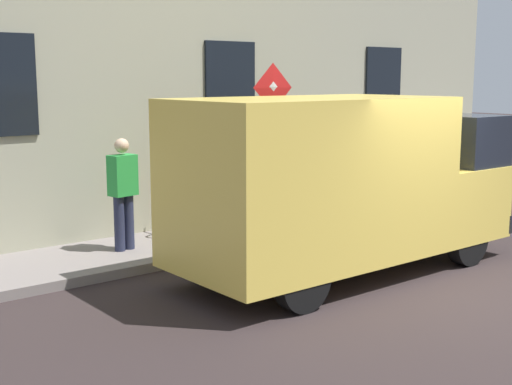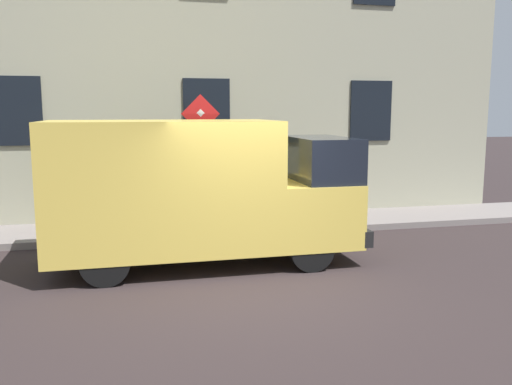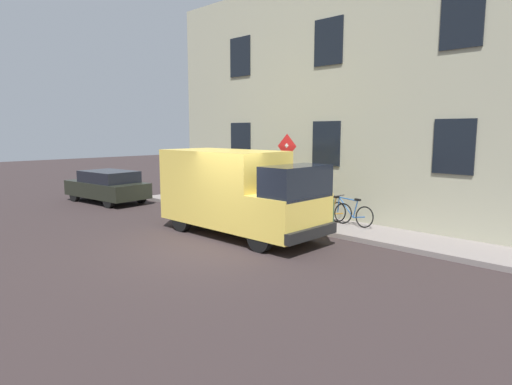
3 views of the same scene
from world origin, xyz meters
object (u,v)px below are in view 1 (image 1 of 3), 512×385
at_px(bicycle_orange, 272,200).
at_px(pedestrian, 123,190).
at_px(bicycle_red, 201,210).
at_px(litter_bin, 329,199).
at_px(sign_post_stacked, 272,126).
at_px(bicycle_green, 238,205).
at_px(bicycle_blue, 303,195).
at_px(delivery_van, 343,181).

relative_size(bicycle_orange, pedestrian, 1.00).
height_order(bicycle_red, pedestrian, pedestrian).
relative_size(bicycle_orange, litter_bin, 1.90).
xyz_separation_m(sign_post_stacked, bicycle_red, (1.09, 0.69, -1.47)).
bearing_deg(bicycle_red, sign_post_stacked, 119.31).
distance_m(bicycle_green, bicycle_red, 0.80).
bearing_deg(litter_bin, pedestrian, 81.18).
distance_m(bicycle_red, litter_bin, 2.35).
relative_size(bicycle_blue, bicycle_orange, 1.00).
relative_size(bicycle_red, litter_bin, 1.90).
bearing_deg(bicycle_orange, pedestrian, 7.42).
xyz_separation_m(bicycle_orange, pedestrian, (-0.36, 3.26, 0.56)).
xyz_separation_m(bicycle_red, pedestrian, (-0.36, 1.66, 0.56)).
distance_m(sign_post_stacked, bicycle_orange, 2.04).
distance_m(bicycle_blue, bicycle_green, 1.60).
bearing_deg(sign_post_stacked, bicycle_orange, -40.05).
relative_size(bicycle_orange, bicycle_green, 1.00).
distance_m(bicycle_orange, pedestrian, 3.32).
height_order(bicycle_orange, bicycle_red, same).
relative_size(sign_post_stacked, litter_bin, 3.03).
distance_m(sign_post_stacked, pedestrian, 2.61).
xyz_separation_m(sign_post_stacked, bicycle_green, (1.09, -0.11, -1.47)).
bearing_deg(litter_bin, bicycle_red, 66.24).
relative_size(bicycle_blue, bicycle_red, 1.00).
height_order(sign_post_stacked, delivery_van, sign_post_stacked).
bearing_deg(bicycle_blue, litter_bin, 82.05).
xyz_separation_m(delivery_van, bicycle_red, (3.00, 0.38, -0.82)).
xyz_separation_m(bicycle_orange, litter_bin, (-0.95, -0.55, 0.08)).
distance_m(delivery_van, bicycle_blue, 3.71).
xyz_separation_m(bicycle_blue, pedestrian, (-0.36, 4.06, 0.56)).
distance_m(delivery_van, litter_bin, 2.81).
bearing_deg(bicycle_red, bicycle_blue, 177.10).
relative_size(bicycle_blue, bicycle_green, 1.00).
height_order(bicycle_blue, bicycle_red, same).
height_order(bicycle_orange, litter_bin, litter_bin).
relative_size(sign_post_stacked, delivery_van, 0.51).
height_order(sign_post_stacked, bicycle_blue, sign_post_stacked).
distance_m(bicycle_blue, bicycle_red, 2.40).
xyz_separation_m(sign_post_stacked, delivery_van, (-1.91, 0.31, -0.64)).
xyz_separation_m(pedestrian, litter_bin, (-0.59, -3.81, -0.48)).
height_order(delivery_van, litter_bin, delivery_van).
distance_m(sign_post_stacked, bicycle_red, 1.95).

